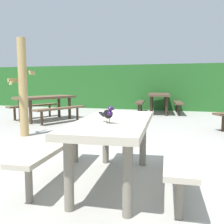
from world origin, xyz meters
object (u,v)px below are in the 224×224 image
(picnic_table_mid_left, at_px, (159,98))
(picnic_table_mid_right, at_px, (46,102))
(bird_grackle, at_px, (108,113))
(picnic_table_foreground, at_px, (114,136))

(picnic_table_mid_left, relative_size, picnic_table_mid_right, 0.84)
(bird_grackle, distance_m, picnic_table_mid_left, 7.16)
(bird_grackle, xyz_separation_m, picnic_table_mid_right, (-3.35, 4.38, -0.29))
(bird_grackle, height_order, picnic_table_mid_left, bird_grackle)
(picnic_table_foreground, height_order, bird_grackle, bird_grackle)
(bird_grackle, bearing_deg, picnic_table_foreground, 94.86)
(picnic_table_foreground, bearing_deg, picnic_table_mid_left, 91.85)
(bird_grackle, xyz_separation_m, picnic_table_mid_left, (-0.25, 7.15, -0.29))
(picnic_table_mid_right, bearing_deg, picnic_table_foreground, -50.85)
(picnic_table_foreground, relative_size, picnic_table_mid_right, 0.83)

